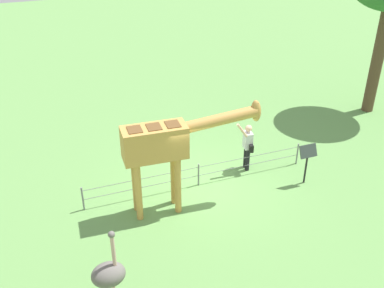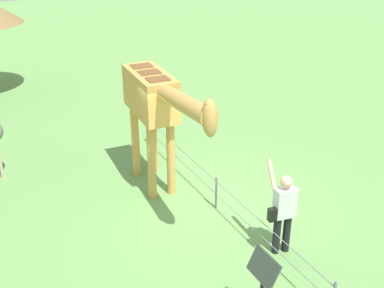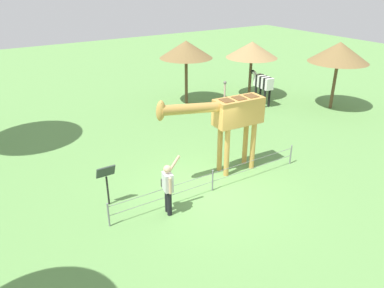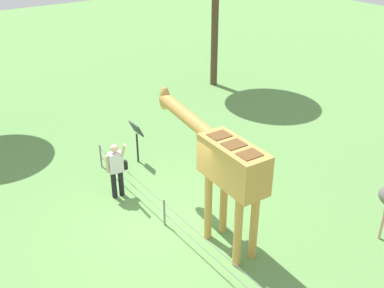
# 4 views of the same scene
# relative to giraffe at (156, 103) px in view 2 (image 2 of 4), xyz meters

# --- Properties ---
(ground_plane) EXTENTS (60.00, 60.00, 0.00)m
(ground_plane) POSITION_rel_giraffe_xyz_m (1.21, 0.70, -2.09)
(ground_plane) COLOR #60934C
(giraffe) EXTENTS (3.89, 0.80, 3.04)m
(giraffe) POSITION_rel_giraffe_xyz_m (0.00, 0.00, 0.00)
(giraffe) COLOR #C69347
(giraffe) RESTS_ON ground_plane
(visitor) EXTENTS (0.63, 0.59, 1.75)m
(visitor) POSITION_rel_giraffe_xyz_m (3.00, 1.10, -1.18)
(visitor) COLOR black
(visitor) RESTS_ON ground_plane
(info_sign) EXTENTS (0.56, 0.21, 1.32)m
(info_sign) POSITION_rel_giraffe_xyz_m (4.33, -0.27, -1.14)
(info_sign) COLOR black
(info_sign) RESTS_ON ground_plane
(wire_fence) EXTENTS (7.05, 0.05, 0.75)m
(wire_fence) POSITION_rel_giraffe_xyz_m (1.21, 0.78, -1.68)
(wire_fence) COLOR slate
(wire_fence) RESTS_ON ground_plane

